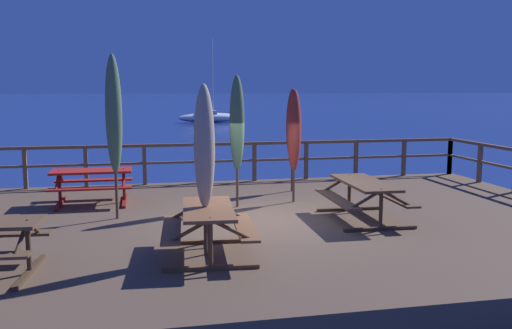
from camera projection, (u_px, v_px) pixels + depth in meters
ground_plane at (263, 252)px, 10.98m from camera, size 600.00×600.00×0.00m
wooden_deck at (263, 236)px, 10.93m from camera, size 13.84×9.30×0.67m
railing_waterside_far at (228, 155)px, 15.15m from camera, size 13.64×0.10×1.09m
picnic_table_front_left at (208, 221)px, 8.45m from camera, size 1.53×1.83×0.78m
picnic_table_mid_right at (364, 192)px, 10.77m from camera, size 1.46×2.07×0.78m
picnic_table_mid_centre at (92, 179)px, 12.29m from camera, size 1.75×1.40×0.78m
patio_umbrella_short_back at (204, 148)px, 8.34m from camera, size 0.32×0.32×2.64m
patio_umbrella_tall_back_left at (294, 131)px, 12.33m from camera, size 0.32×0.32×2.55m
patio_umbrella_tall_back_right at (293, 126)px, 13.63m from camera, size 0.32×0.32×2.57m
patio_umbrella_tall_front at (114, 115)px, 10.66m from camera, size 0.32×0.32×3.23m
patio_umbrella_tall_mid_left at (237, 124)px, 11.77m from camera, size 0.32×0.32×2.85m
sailboat_distant at (210, 117)px, 51.77m from camera, size 6.14×2.27×7.72m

